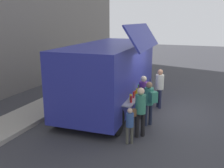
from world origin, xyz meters
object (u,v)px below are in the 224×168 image
customer_extra_browsing (160,85)px  child_near_queue (130,123)px  food_truck_main (111,74)px  customer_mid_with_backpack (149,99)px  trash_bin (98,76)px  customer_front_ordering (143,93)px  customer_rear_waiting (140,108)px

customer_extra_browsing → child_near_queue: 3.68m
food_truck_main → customer_mid_with_backpack: food_truck_main is taller
trash_bin → customer_front_ordering: (-4.33, -3.93, 0.51)m
customer_front_ordering → child_near_queue: 2.26m
food_truck_main → child_near_queue: 3.50m
trash_bin → customer_mid_with_backpack: 6.62m
child_near_queue → customer_extra_browsing: bearing=-35.0°
trash_bin → customer_rear_waiting: (-5.98, -4.26, 0.51)m
child_near_queue → customer_mid_with_backpack: bearing=-40.2°
customer_rear_waiting → child_near_queue: (-0.58, 0.16, -0.30)m
child_near_queue → food_truck_main: bearing=-0.3°
customer_front_ordering → customer_mid_with_backpack: 0.76m
customer_mid_with_backpack → child_near_queue: customer_mid_with_backpack is taller
food_truck_main → child_near_queue: bearing=-150.9°
customer_front_ordering → customer_rear_waiting: customer_front_ordering is taller
customer_rear_waiting → customer_extra_browsing: size_ratio=0.98×
customer_front_ordering → customer_rear_waiting: bearing=121.2°
customer_extra_browsing → food_truck_main: bearing=-7.5°
customer_front_ordering → customer_extra_browsing: bearing=-84.5°
food_truck_main → customer_rear_waiting: bearing=-142.6°
customer_front_ordering → customer_extra_browsing: customer_extra_browsing is taller
customer_extra_browsing → child_near_queue: customer_extra_browsing is taller
trash_bin → customer_mid_with_backpack: bearing=-139.0°
trash_bin → customer_extra_browsing: bearing=-124.0°
customer_extra_browsing → child_near_queue: bearing=58.1°
trash_bin → customer_front_ordering: bearing=-137.8°
food_truck_main → customer_rear_waiting: 3.06m
customer_front_ordering → child_near_queue: size_ratio=1.45×
trash_bin → customer_extra_browsing: 5.21m
customer_front_ordering → child_near_queue: bearing=114.3°
customer_extra_browsing → child_near_queue: (-3.66, 0.18, -0.33)m
customer_rear_waiting → customer_mid_with_backpack: bearing=-46.5°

